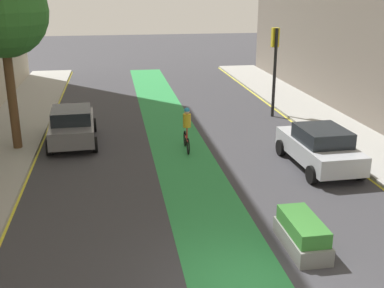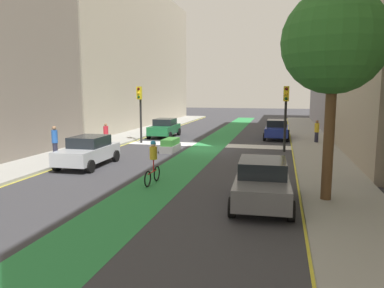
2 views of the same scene
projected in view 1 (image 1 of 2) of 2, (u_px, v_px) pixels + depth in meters
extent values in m
plane|color=#38383D|center=(249.00, 288.00, 10.75)|extent=(120.00, 120.00, 0.00)
cube|color=#2D8C47|center=(241.00, 288.00, 10.72)|extent=(2.40, 60.00, 0.01)
cylinder|color=black|center=(275.00, 73.00, 24.22)|extent=(0.16, 0.16, 4.51)
cube|color=gold|center=(275.00, 37.00, 23.85)|extent=(0.35, 0.28, 0.95)
sphere|color=#3F0A0A|center=(275.00, 31.00, 23.88)|extent=(0.20, 0.20, 0.20)
sphere|color=yellow|center=(274.00, 37.00, 23.98)|extent=(0.20, 0.20, 0.20)
sphere|color=#0C3814|center=(274.00, 43.00, 24.07)|extent=(0.20, 0.20, 0.20)
cube|color=#B2B7BF|center=(319.00, 150.00, 17.76)|extent=(1.90, 4.24, 0.70)
cube|color=black|center=(322.00, 135.00, 17.38)|extent=(1.65, 2.04, 0.55)
cylinder|color=black|center=(281.00, 148.00, 19.08)|extent=(0.24, 0.65, 0.64)
cylinder|color=black|center=(323.00, 145.00, 19.40)|extent=(0.24, 0.65, 0.64)
cylinder|color=black|center=(312.00, 175.00, 16.34)|extent=(0.24, 0.65, 0.64)
cylinder|color=black|center=(360.00, 171.00, 16.66)|extent=(0.24, 0.65, 0.64)
cube|color=slate|center=(73.00, 128.00, 20.53)|extent=(1.97, 4.27, 0.70)
cube|color=black|center=(71.00, 115.00, 20.14)|extent=(1.68, 2.06, 0.55)
cylinder|color=black|center=(54.00, 127.00, 21.83)|extent=(0.25, 0.65, 0.64)
cylinder|color=black|center=(94.00, 125.00, 22.18)|extent=(0.25, 0.65, 0.64)
cylinder|color=black|center=(49.00, 147.00, 19.10)|extent=(0.25, 0.65, 0.64)
cylinder|color=black|center=(95.00, 145.00, 19.45)|extent=(0.25, 0.65, 0.64)
torus|color=black|center=(185.00, 138.00, 20.17)|extent=(0.08, 0.68, 0.68)
torus|color=black|center=(188.00, 146.00, 19.18)|extent=(0.08, 0.68, 0.68)
cylinder|color=red|center=(187.00, 138.00, 19.62)|extent=(0.09, 0.95, 0.06)
cylinder|color=red|center=(187.00, 133.00, 19.39)|extent=(0.05, 0.05, 0.50)
cylinder|color=gold|center=(187.00, 120.00, 19.23)|extent=(0.32, 0.32, 0.55)
sphere|color=beige|center=(187.00, 111.00, 19.11)|extent=(0.22, 0.22, 0.22)
sphere|color=#268CCC|center=(187.00, 110.00, 19.10)|extent=(0.23, 0.23, 0.23)
cylinder|color=brown|center=(12.00, 97.00, 19.00)|extent=(0.36, 0.36, 4.20)
sphere|color=#2D6B28|center=(2.00, 11.00, 17.96)|extent=(3.50, 3.50, 3.50)
cube|color=slate|center=(302.00, 240.00, 12.31)|extent=(0.87, 2.00, 0.45)
cube|color=#33722D|center=(303.00, 225.00, 12.18)|extent=(0.78, 1.80, 0.40)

